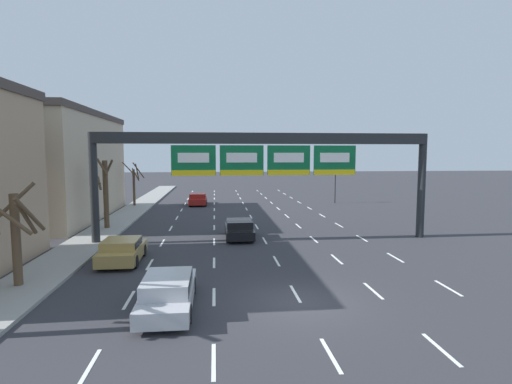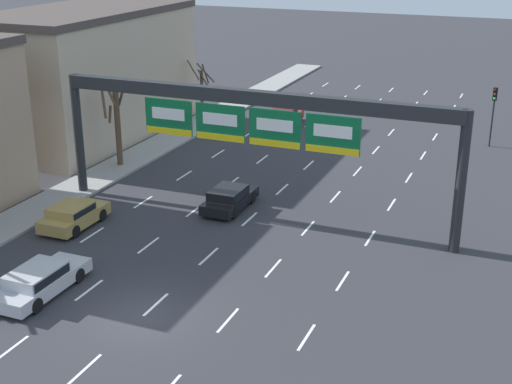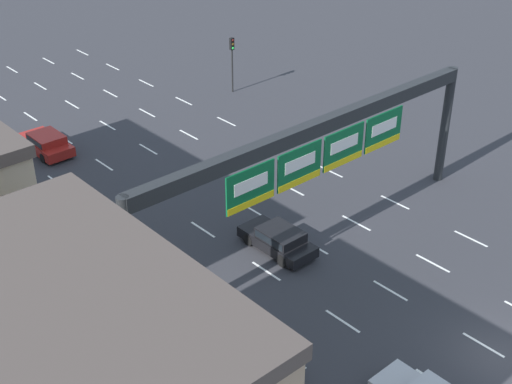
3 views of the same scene
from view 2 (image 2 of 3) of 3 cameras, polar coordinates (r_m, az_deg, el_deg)
name	(u,v)px [view 2 (image 2 of 3)]	position (r m, az deg, el deg)	size (l,w,h in m)	color
ground_plane	(143,316)	(29.49, -9.00, -9.77)	(220.00, 220.00, 0.00)	#333338
lane_dashes	(267,203)	(40.41, 0.86, -0.92)	(13.32, 67.00, 0.01)	white
sign_gantry	(249,116)	(36.48, -0.53, 6.08)	(21.92, 0.70, 7.01)	#232628
building_far	(88,73)	(54.31, -13.31, 9.23)	(8.84, 17.88, 9.31)	#C6B293
car_silver	(40,280)	(31.73, -16.93, -6.74)	(1.84, 4.82, 1.29)	#B7B7BC
car_red	(283,116)	(56.56, 2.21, 6.08)	(1.93, 4.32, 1.31)	maroon
car_gold	(73,215)	(38.22, -14.42, -1.77)	(1.94, 3.95, 1.28)	#A88947
car_black	(229,197)	(39.41, -2.16, -0.44)	(1.84, 4.20, 1.26)	black
traffic_light_near_gantry	(494,105)	(52.92, 18.50, 6.65)	(0.30, 0.35, 4.26)	black
tree_bare_closest	(116,122)	(46.66, -11.11, 5.51)	(1.82, 1.82, 5.20)	brown
tree_bare_furthest	(202,88)	(57.90, -4.36, 8.28)	(2.23, 1.52, 4.68)	brown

